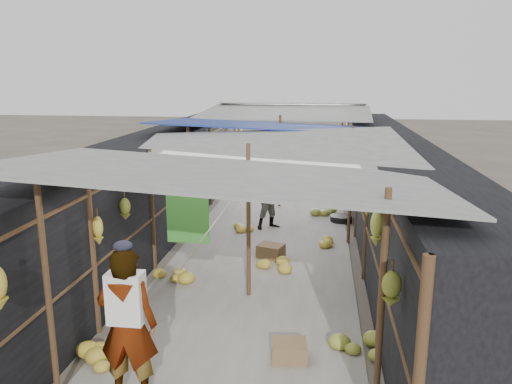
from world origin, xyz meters
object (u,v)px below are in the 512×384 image
at_px(black_basin, 341,219).
at_px(vendor_elderly, 128,325).
at_px(vendor_seated, 338,176).
at_px(shopper_blue, 272,199).
at_px(crate_near, 271,252).

bearing_deg(black_basin, vendor_elderly, -109.22).
bearing_deg(vendor_seated, black_basin, -13.91).
bearing_deg(vendor_seated, shopper_blue, -35.74).
xyz_separation_m(vendor_elderly, shopper_blue, (0.94, 6.77, -0.17)).
bearing_deg(shopper_blue, vendor_seated, 35.41).
height_order(crate_near, vendor_elderly, vendor_elderly).
bearing_deg(vendor_seated, crate_near, -27.41).
bearing_deg(black_basin, shopper_blue, -154.85).
distance_m(shopper_blue, vendor_seated, 4.59).
bearing_deg(shopper_blue, crate_near, -117.45).
distance_m(black_basin, vendor_seated, 3.48).
bearing_deg(vendor_elderly, vendor_seated, -106.51).
bearing_deg(black_basin, vendor_seated, 90.00).
bearing_deg(crate_near, shopper_blue, 113.99).
xyz_separation_m(crate_near, vendor_elderly, (-1.13, -4.72, 0.77)).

